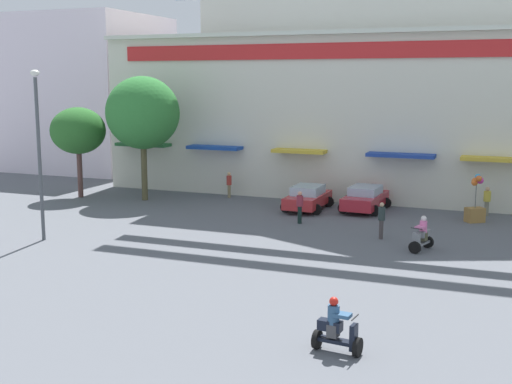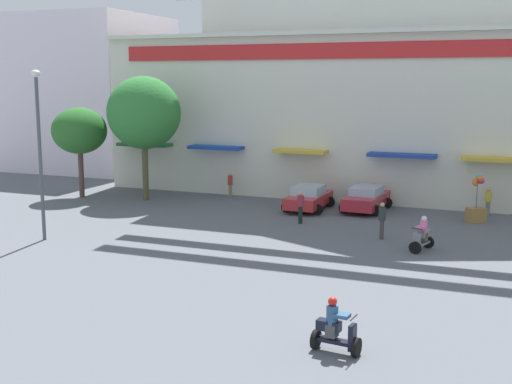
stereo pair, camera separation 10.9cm
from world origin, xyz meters
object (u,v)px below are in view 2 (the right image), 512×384
at_px(parked_car_0, 309,197).
at_px(balloon_vendor_cart, 476,205).
at_px(pedestrian_2, 230,183).
at_px(pedestrian_4, 300,205).
at_px(pedestrian_0, 382,218).
at_px(plaza_tree_0, 79,131).
at_px(scooter_rider_4, 335,330).
at_px(pedestrian_1, 488,200).
at_px(streetlamp_near, 39,144).
at_px(parked_car_1, 366,198).
at_px(scooter_rider_6, 422,236).
at_px(plaza_tree_2, 144,113).

distance_m(parked_car_0, balloon_vendor_cart, 8.96).
xyz_separation_m(pedestrian_2, pedestrian_4, (6.39, -5.52, 0.03)).
distance_m(pedestrian_0, pedestrian_4, 4.85).
relative_size(plaza_tree_0, scooter_rider_4, 3.63).
bearing_deg(parked_car_0, pedestrian_0, -45.94).
xyz_separation_m(parked_car_0, pedestrian_2, (-5.69, 1.93, 0.21)).
distance_m(plaza_tree_0, pedestrian_2, 9.80).
relative_size(pedestrian_1, streetlamp_near, 0.20).
bearing_deg(pedestrian_2, scooter_rider_4, -59.09).
bearing_deg(parked_car_1, scooter_rider_6, -61.69).
bearing_deg(scooter_rider_4, balloon_vendor_cart, 82.96).
bearing_deg(scooter_rider_6, pedestrian_1, 76.10).
height_order(pedestrian_0, streetlamp_near, streetlamp_near).
relative_size(parked_car_0, scooter_rider_4, 2.59).
relative_size(scooter_rider_6, pedestrian_1, 0.97).
bearing_deg(parked_car_1, pedestrian_0, -71.19).
bearing_deg(streetlamp_near, plaza_tree_2, 95.63).
height_order(parked_car_1, pedestrian_0, pedestrian_0).
xyz_separation_m(pedestrian_1, pedestrian_2, (-15.11, -0.07, 0.03)).
xyz_separation_m(pedestrian_0, streetlamp_near, (-14.29, -5.89, 3.43)).
bearing_deg(plaza_tree_0, pedestrian_2, 20.42).
bearing_deg(streetlamp_near, scooter_rider_6, 15.19).
distance_m(plaza_tree_0, parked_car_0, 14.82).
relative_size(scooter_rider_4, pedestrian_2, 0.97).
distance_m(scooter_rider_4, pedestrian_4, 16.22).
xyz_separation_m(scooter_rider_4, scooter_rider_6, (0.59, 11.84, -0.01)).
distance_m(scooter_rider_4, balloon_vendor_cart, 18.88).
bearing_deg(scooter_rider_6, scooter_rider_4, -92.87).
relative_size(plaza_tree_2, parked_car_1, 1.80).
height_order(scooter_rider_6, balloon_vendor_cart, balloon_vendor_cart).
height_order(plaza_tree_0, pedestrian_2, plaza_tree_0).
bearing_deg(streetlamp_near, parked_car_1, 45.10).
bearing_deg(parked_car_0, plaza_tree_0, -174.81).
bearing_deg(scooter_rider_4, pedestrian_2, 120.91).
bearing_deg(pedestrian_0, pedestrian_1, 60.23).
bearing_deg(pedestrian_2, pedestrian_4, -40.84).
bearing_deg(scooter_rider_6, balloon_vendor_cart, 75.98).
distance_m(parked_car_1, pedestrian_2, 8.81).
height_order(scooter_rider_6, pedestrian_1, pedestrian_1).
distance_m(parked_car_0, streetlamp_near, 14.95).
distance_m(plaza_tree_0, plaza_tree_2, 4.43).
distance_m(parked_car_1, pedestrian_4, 5.09).
bearing_deg(pedestrian_4, pedestrian_1, 32.65).
distance_m(parked_car_0, parked_car_1, 3.19).
distance_m(pedestrian_1, pedestrian_4, 10.37).
xyz_separation_m(parked_car_1, scooter_rider_6, (4.18, -7.75, -0.08)).
height_order(pedestrian_1, balloon_vendor_cart, balloon_vendor_cart).
bearing_deg(streetlamp_near, balloon_vendor_cart, 32.12).
distance_m(pedestrian_2, balloon_vendor_cart, 14.77).
height_order(plaza_tree_2, pedestrian_1, plaza_tree_2).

